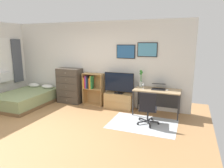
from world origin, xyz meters
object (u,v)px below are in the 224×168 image
at_px(bed, 26,98).
at_px(laptop, 159,87).
at_px(desk, 157,93).
at_px(dresser, 70,86).
at_px(office_chair, 148,108).
at_px(computer_mouse, 167,90).
at_px(bookshelf, 92,86).
at_px(tv_stand, 119,101).
at_px(television, 119,83).
at_px(wine_glass, 143,84).
at_px(bamboo_vase, 141,79).

relative_size(bed, laptop, 4.50).
distance_m(desk, laptop, 0.20).
height_order(bed, dresser, dresser).
height_order(bed, office_chair, office_chair).
height_order(bed, desk, desk).
bearing_deg(computer_mouse, bookshelf, 175.65).
distance_m(tv_stand, computer_mouse, 1.56).
bearing_deg(office_chair, television, 133.59).
bearing_deg(tv_stand, desk, -2.01).
bearing_deg(laptop, office_chair, -102.63).
distance_m(bookshelf, wine_glass, 1.80).
relative_size(dresser, television, 1.26).
bearing_deg(wine_glass, computer_mouse, 2.31).
height_order(television, wine_glass, television).
xyz_separation_m(desk, office_chair, (-0.09, -0.91, -0.15)).
bearing_deg(office_chair, desk, 78.43).
bearing_deg(wine_glass, bamboo_vase, 117.73).
xyz_separation_m(computer_mouse, bamboo_vase, (-0.81, 0.23, 0.22)).
bearing_deg(laptop, tv_stand, 172.95).
bearing_deg(television, desk, -0.92).
bearing_deg(wine_glass, television, 170.13).
xyz_separation_m(dresser, bamboo_vase, (2.44, 0.11, 0.38)).
xyz_separation_m(bamboo_vase, wine_glass, (0.14, -0.26, -0.10)).
height_order(laptop, computer_mouse, laptop).
relative_size(dresser, office_chair, 1.38).
relative_size(television, wine_glass, 5.21).
distance_m(bookshelf, office_chair, 2.31).
bearing_deg(dresser, computer_mouse, -2.08).
bearing_deg(bamboo_vase, tv_stand, -171.56).
bearing_deg(laptop, bookshelf, 172.05).
relative_size(bed, desk, 1.56).
height_order(bed, tv_stand, bed).
xyz_separation_m(tv_stand, laptop, (1.21, -0.02, 0.56)).
relative_size(desk, computer_mouse, 12.42).
height_order(bamboo_vase, wine_glass, bamboo_vase).
relative_size(dresser, bamboo_vase, 2.35).
bearing_deg(television, bookshelf, 175.60).
distance_m(bookshelf, television, 1.00).
distance_m(television, bamboo_vase, 0.69).
height_order(tv_stand, wine_glass, wine_glass).
bearing_deg(desk, bed, -169.75).
bearing_deg(bookshelf, dresser, -175.16).
relative_size(television, desk, 0.73).
height_order(bookshelf, laptop, bookshelf).
bearing_deg(computer_mouse, laptop, 157.03).
relative_size(bed, bookshelf, 1.92).
xyz_separation_m(dresser, computer_mouse, (3.25, -0.12, 0.16)).
bearing_deg(office_chair, bamboo_vase, 106.67).
bearing_deg(bookshelf, desk, -2.50).
height_order(bed, wine_glass, wine_glass).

